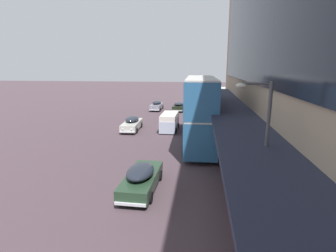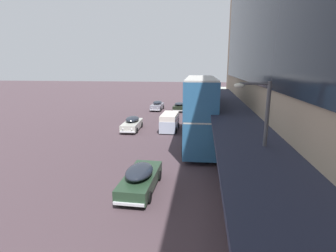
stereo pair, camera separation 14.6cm
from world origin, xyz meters
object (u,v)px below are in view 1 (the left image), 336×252
at_px(sedan_trailing_near, 132,123).
at_px(sedan_oncoming_front, 141,178).
at_px(sedan_far_back, 179,106).
at_px(street_lamp, 262,145).
at_px(sedan_trailing_mid, 157,105).
at_px(transit_bus_kerbside_front, 200,110).
at_px(vw_van, 170,121).

height_order(sedan_trailing_near, sedan_oncoming_front, sedan_oncoming_front).
height_order(sedan_trailing_near, sedan_far_back, sedan_trailing_near).
height_order(sedan_trailing_near, street_lamp, street_lamp).
xyz_separation_m(sedan_trailing_near, sedan_trailing_mid, (0.45, 14.40, -0.01)).
distance_m(sedan_oncoming_front, sedan_trailing_mid, 29.34).
relative_size(transit_bus_kerbside_front, sedan_oncoming_front, 2.19).
relative_size(sedan_oncoming_front, sedan_trailing_mid, 1.07).
bearing_deg(transit_bus_kerbside_front, sedan_trailing_mid, 110.62).
bearing_deg(vw_van, sedan_oncoming_front, -89.47).
bearing_deg(sedan_oncoming_front, transit_bus_kerbside_front, 70.90).
bearing_deg(sedan_trailing_near, vw_van, 6.45).
bearing_deg(street_lamp, sedan_trailing_mid, 107.39).
bearing_deg(sedan_oncoming_front, street_lamp, -26.03).
bearing_deg(sedan_trailing_mid, vw_van, -74.48).
xyz_separation_m(transit_bus_kerbside_front, sedan_far_back, (-3.53, 19.13, -2.64)).
bearing_deg(transit_bus_kerbside_front, sedan_oncoming_front, -109.10).
height_order(transit_bus_kerbside_front, sedan_oncoming_front, transit_bus_kerbside_front).
xyz_separation_m(sedan_trailing_mid, street_lamp, (10.02, -32.01, 3.19)).
height_order(transit_bus_kerbside_front, vw_van, transit_bus_kerbside_front).
relative_size(sedan_oncoming_front, vw_van, 1.09).
xyz_separation_m(transit_bus_kerbside_front, vw_van, (-3.46, 5.56, -2.27)).
height_order(sedan_trailing_mid, vw_van, vw_van).
relative_size(sedan_trailing_mid, vw_van, 1.02).
bearing_deg(sedan_trailing_mid, sedan_far_back, -5.31).
relative_size(vw_van, street_lamp, 0.71).
distance_m(sedan_trailing_near, sedan_far_back, 14.68).
xyz_separation_m(transit_bus_kerbside_front, sedan_trailing_mid, (-7.33, 19.48, -2.61)).
height_order(transit_bus_kerbside_front, sedan_trailing_near, transit_bus_kerbside_front).
xyz_separation_m(sedan_trailing_near, street_lamp, (10.48, -17.60, 3.18)).
xyz_separation_m(sedan_trailing_mid, sedan_far_back, (3.79, -0.35, -0.04)).
bearing_deg(sedan_trailing_near, transit_bus_kerbside_front, -33.10).
bearing_deg(sedan_trailing_near, sedan_trailing_mid, 88.19).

